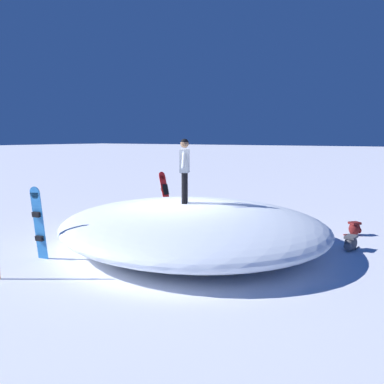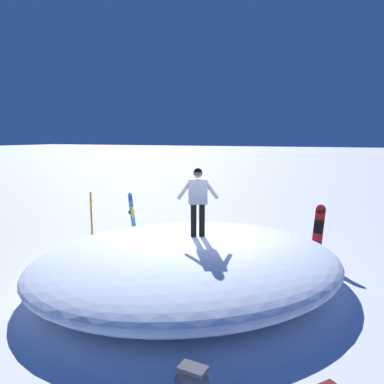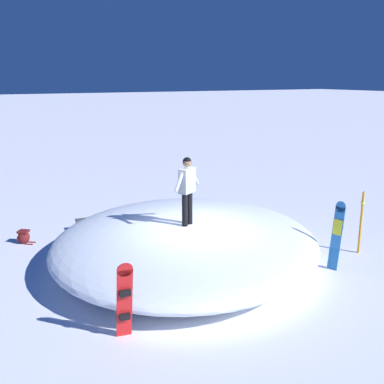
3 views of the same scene
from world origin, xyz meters
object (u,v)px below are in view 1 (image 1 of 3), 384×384
snowboarder_standing (185,165)px  snowboard_primary_upright (165,194)px  backpack_far (355,228)px  backpack_near (351,243)px  snowboard_secondary_upright (38,222)px

snowboarder_standing → snowboard_primary_upright: (-2.46, 2.53, -1.21)m
snowboard_primary_upright → backpack_far: size_ratio=3.06×
snowboarder_standing → backpack_far: bearing=42.7°
snowboard_primary_upright → snowboarder_standing: bearing=-45.8°
backpack_near → snowboarder_standing: bearing=-158.3°
snowboard_secondary_upright → backpack_far: size_ratio=3.26×
snowboarder_standing → backpack_far: size_ratio=3.22×
snowboarder_standing → backpack_near: bearing=21.7°
backpack_near → backpack_far: 1.76m
snowboard_primary_upright → snowboard_secondary_upright: snowboard_secondary_upright is taller
snowboard_primary_upright → snowboard_secondary_upright: (0.60, -5.56, 0.05)m
snowboarder_standing → snowboard_secondary_upright: 3.74m
snowboard_primary_upright → backpack_far: (5.98, 0.71, -0.60)m
snowboarder_standing → snowboard_primary_upright: snowboarder_standing is taller
snowboard_primary_upright → backpack_near: bearing=-9.3°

